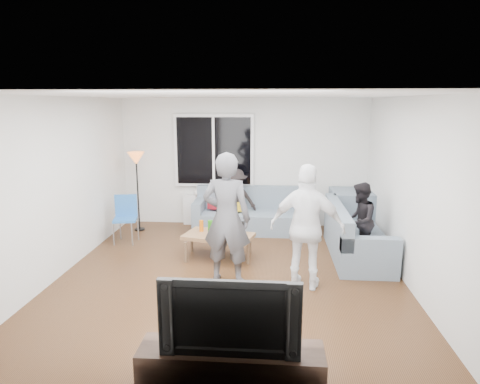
# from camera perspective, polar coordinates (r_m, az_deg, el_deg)

# --- Properties ---
(floor) EXTENTS (5.00, 5.50, 0.04)m
(floor) POSITION_cam_1_polar(r_m,az_deg,el_deg) (6.27, -1.38, -11.67)
(floor) COLOR #56351C
(floor) RESTS_ON ground
(ceiling) EXTENTS (5.00, 5.50, 0.04)m
(ceiling) POSITION_cam_1_polar(r_m,az_deg,el_deg) (5.73, -1.51, 13.24)
(ceiling) COLOR white
(ceiling) RESTS_ON ground
(wall_back) EXTENTS (5.00, 0.04, 2.60)m
(wall_back) POSITION_cam_1_polar(r_m,az_deg,el_deg) (8.58, 0.49, 4.03)
(wall_back) COLOR silver
(wall_back) RESTS_ON ground
(wall_front) EXTENTS (5.00, 0.04, 2.60)m
(wall_front) POSITION_cam_1_polar(r_m,az_deg,el_deg) (3.23, -6.64, -9.93)
(wall_front) COLOR silver
(wall_front) RESTS_ON ground
(wall_left) EXTENTS (0.04, 5.50, 2.60)m
(wall_left) POSITION_cam_1_polar(r_m,az_deg,el_deg) (6.61, -23.72, 0.56)
(wall_left) COLOR silver
(wall_left) RESTS_ON ground
(wall_right) EXTENTS (0.04, 5.50, 2.60)m
(wall_right) POSITION_cam_1_polar(r_m,az_deg,el_deg) (6.14, 22.67, -0.18)
(wall_right) COLOR silver
(wall_right) RESTS_ON ground
(window_frame) EXTENTS (1.62, 0.06, 1.47)m
(window_frame) POSITION_cam_1_polar(r_m,az_deg,el_deg) (8.53, -3.59, 5.65)
(window_frame) COLOR white
(window_frame) RESTS_ON wall_back
(window_glass) EXTENTS (1.50, 0.02, 1.35)m
(window_glass) POSITION_cam_1_polar(r_m,az_deg,el_deg) (8.49, -3.63, 5.62)
(window_glass) COLOR black
(window_glass) RESTS_ON window_frame
(window_mullion) EXTENTS (0.05, 0.03, 1.35)m
(window_mullion) POSITION_cam_1_polar(r_m,az_deg,el_deg) (8.48, -3.64, 5.61)
(window_mullion) COLOR white
(window_mullion) RESTS_ON window_frame
(radiator) EXTENTS (1.30, 0.12, 0.62)m
(radiator) POSITION_cam_1_polar(r_m,az_deg,el_deg) (8.72, -3.52, -2.50)
(radiator) COLOR silver
(radiator) RESTS_ON floor
(potted_plant) EXTENTS (0.20, 0.16, 0.34)m
(potted_plant) POSITION_cam_1_polar(r_m,az_deg,el_deg) (8.56, -2.21, 0.53)
(potted_plant) COLOR #2E6327
(potted_plant) RESTS_ON radiator
(vase) EXTENTS (0.19, 0.19, 0.18)m
(vase) POSITION_cam_1_polar(r_m,az_deg,el_deg) (8.65, -5.73, 0.06)
(vase) COLOR white
(vase) RESTS_ON radiator
(sofa_back_section) EXTENTS (2.30, 0.85, 0.85)m
(sofa_back_section) POSITION_cam_1_polar(r_m,az_deg,el_deg) (8.25, 1.73, -2.51)
(sofa_back_section) COLOR slate
(sofa_back_section) RESTS_ON floor
(sofa_right_section) EXTENTS (2.00, 0.85, 0.85)m
(sofa_right_section) POSITION_cam_1_polar(r_m,az_deg,el_deg) (7.18, 15.81, -5.22)
(sofa_right_section) COLOR slate
(sofa_right_section) RESTS_ON floor
(sofa_corner) EXTENTS (0.85, 0.85, 0.85)m
(sofa_corner) POSITION_cam_1_polar(r_m,az_deg,el_deg) (8.39, 15.18, -2.69)
(sofa_corner) COLOR slate
(sofa_corner) RESTS_ON floor
(cushion_yellow) EXTENTS (0.38, 0.32, 0.14)m
(cushion_yellow) POSITION_cam_1_polar(r_m,az_deg,el_deg) (8.23, -0.91, -1.92)
(cushion_yellow) COLOR gold
(cushion_yellow) RESTS_ON sofa_back_section
(cushion_red) EXTENTS (0.42, 0.38, 0.13)m
(cushion_red) POSITION_cam_1_polar(r_m,az_deg,el_deg) (8.35, -2.93, -1.75)
(cushion_red) COLOR maroon
(cushion_red) RESTS_ON sofa_back_section
(coffee_table) EXTENTS (1.21, 0.85, 0.40)m
(coffee_table) POSITION_cam_1_polar(r_m,az_deg,el_deg) (6.91, -2.93, -7.40)
(coffee_table) COLOR #99704A
(coffee_table) RESTS_ON floor
(pitcher) EXTENTS (0.17, 0.17, 0.17)m
(pitcher) POSITION_cam_1_polar(r_m,az_deg,el_deg) (6.75, -3.28, -5.33)
(pitcher) COLOR maroon
(pitcher) RESTS_ON coffee_table
(side_chair) EXTENTS (0.47, 0.47, 0.86)m
(side_chair) POSITION_cam_1_polar(r_m,az_deg,el_deg) (7.85, -15.41, -3.68)
(side_chair) COLOR #2A67B6
(side_chair) RESTS_ON floor
(floor_lamp) EXTENTS (0.32, 0.32, 1.56)m
(floor_lamp) POSITION_cam_1_polar(r_m,az_deg,el_deg) (8.47, -13.80, -0.01)
(floor_lamp) COLOR orange
(floor_lamp) RESTS_ON floor
(player_left) EXTENTS (0.73, 0.53, 1.86)m
(player_left) POSITION_cam_1_polar(r_m,az_deg,el_deg) (5.80, -1.84, -3.66)
(player_left) COLOR #48484D
(player_left) RESTS_ON floor
(player_right) EXTENTS (1.08, 0.63, 1.72)m
(player_right) POSITION_cam_1_polar(r_m,az_deg,el_deg) (5.70, 9.16, -4.83)
(player_right) COLOR white
(player_right) RESTS_ON floor
(spectator_right) EXTENTS (0.64, 0.73, 1.26)m
(spectator_right) POSITION_cam_1_polar(r_m,az_deg,el_deg) (7.04, 16.03, -3.82)
(spectator_right) COLOR black
(spectator_right) RESTS_ON floor
(spectator_back) EXTENTS (0.88, 0.62, 1.24)m
(spectator_back) POSITION_cam_1_polar(r_m,az_deg,el_deg) (8.25, -0.57, -1.10)
(spectator_back) COLOR black
(spectator_back) RESTS_ON floor
(tv_console) EXTENTS (1.60, 0.40, 0.44)m
(tv_console) POSITION_cam_1_polar(r_m,az_deg,el_deg) (3.95, -1.23, -23.28)
(tv_console) COLOR #35251A
(tv_console) RESTS_ON floor
(television) EXTENTS (1.17, 0.15, 0.68)m
(television) POSITION_cam_1_polar(r_m,az_deg,el_deg) (3.65, -1.27, -16.13)
(television) COLOR black
(television) RESTS_ON tv_console
(bottle_b) EXTENTS (0.08, 0.08, 0.27)m
(bottle_b) POSITION_cam_1_polar(r_m,az_deg,el_deg) (6.70, -4.09, -5.03)
(bottle_b) COLOR #287C16
(bottle_b) RESTS_ON coffee_table
(bottle_e) EXTENTS (0.07, 0.07, 0.19)m
(bottle_e) POSITION_cam_1_polar(r_m,az_deg,el_deg) (6.90, 0.36, -4.84)
(bottle_e) COLOR black
(bottle_e) RESTS_ON coffee_table
(bottle_d) EXTENTS (0.07, 0.07, 0.22)m
(bottle_d) POSITION_cam_1_polar(r_m,az_deg,el_deg) (6.71, -0.85, -5.20)
(bottle_d) COLOR #C47C11
(bottle_d) RESTS_ON coffee_table
(bottle_a) EXTENTS (0.07, 0.07, 0.19)m
(bottle_a) POSITION_cam_1_polar(r_m,az_deg,el_deg) (7.01, -5.30, -4.63)
(bottle_a) COLOR orange
(bottle_a) RESTS_ON coffee_table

